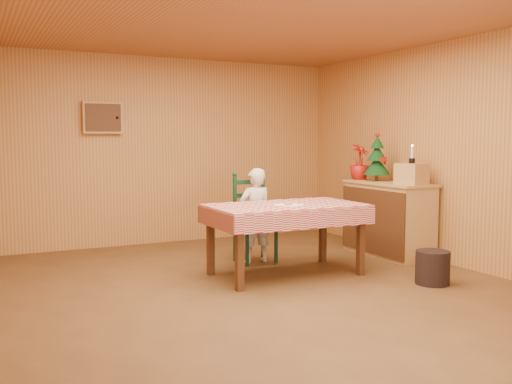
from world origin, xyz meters
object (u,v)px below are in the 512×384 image
dining_table (286,212)px  christmas_tree (377,159)px  seated_child (255,215)px  ladder_chair (253,220)px  shelf_unit (388,219)px  crate (412,174)px  storage_bin (433,267)px

dining_table → christmas_tree: (1.68, 0.59, 0.52)m
christmas_tree → seated_child: bearing=175.1°
dining_table → seated_child: 0.74m
dining_table → ladder_chair: bearing=90.0°
dining_table → ladder_chair: size_ratio=1.53×
shelf_unit → crate: crate is taller
ladder_chair → crate: 1.96m
christmas_tree → storage_bin: (-0.54, -1.60, -1.04)m
christmas_tree → crate: bearing=-90.0°
seated_child → crate: (1.68, -0.79, 0.49)m
seated_child → storage_bin: size_ratio=3.30×
ladder_chair → christmas_tree: size_ratio=1.74×
ladder_chair → seated_child: size_ratio=0.96×
dining_table → shelf_unit: (1.67, 0.34, -0.22)m
seated_child → christmas_tree: 1.81m
ladder_chair → dining_table: bearing=-90.0°
christmas_tree → storage_bin: bearing=-108.8°
crate → storage_bin: size_ratio=0.88×
crate → storage_bin: crate is taller
christmas_tree → shelf_unit: bearing=-92.0°
dining_table → storage_bin: (1.14, -1.01, -0.52)m
dining_table → christmas_tree: 1.86m
crate → christmas_tree: 0.67m
shelf_unit → dining_table: bearing=-168.6°
shelf_unit → crate: size_ratio=4.13×
dining_table → ladder_chair: 0.81m
ladder_chair → storage_bin: (1.14, -1.80, -0.33)m
dining_table → ladder_chair: ladder_chair is taller
storage_bin → seated_child: bearing=123.3°
ladder_chair → christmas_tree: (1.68, -0.20, 0.71)m
storage_bin → christmas_tree: bearing=71.2°
shelf_unit → crate: (0.01, -0.40, 0.59)m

